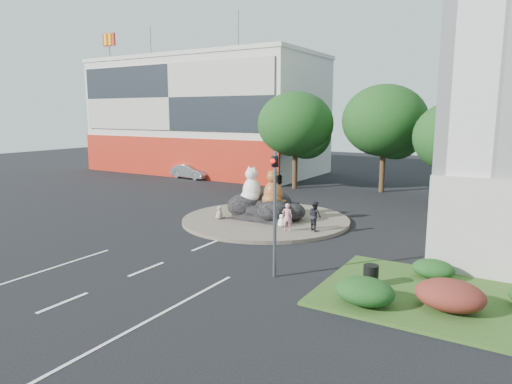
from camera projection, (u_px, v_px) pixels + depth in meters
ground at (147, 269)px, 19.06m from camera, size 120.00×120.00×0.00m
roundabout_island at (266, 220)px, 27.47m from camera, size 10.00×10.00×0.20m
rock_plinth at (266, 211)px, 27.38m from camera, size 3.20×2.60×0.90m
shophouse_block at (206, 115)px, 50.71m from camera, size 25.20×12.30×17.40m
grass_verge at (469, 304)px, 15.47m from camera, size 10.00×6.00×0.12m
tree_left at (297, 127)px, 38.77m from camera, size 6.46×6.46×8.27m
tree_mid at (386, 124)px, 36.84m from camera, size 6.84×6.84×8.76m
tree_right at (458, 141)px, 30.57m from camera, size 5.70×5.70×7.30m
hedge_near_green at (365, 291)px, 15.22m from camera, size 2.00×1.60×0.90m
hedge_red at (450, 295)px, 14.78m from camera, size 2.20×1.76×0.99m
hedge_back_green at (433, 269)px, 17.68m from camera, size 1.60×1.28×0.72m
traffic_light at (277, 187)px, 17.53m from camera, size 0.44×1.24×5.00m
cat_white at (252, 184)px, 27.39m from camera, size 1.55×1.41×2.23m
cat_tabby at (273, 187)px, 26.59m from camera, size 1.44×1.30×2.16m
kitten_calico at (219, 212)px, 27.21m from camera, size 0.60×0.57×0.80m
kitten_white at (282, 220)px, 25.34m from camera, size 0.57×0.54×0.73m
pedestrian_pink at (287, 217)px, 24.36m from camera, size 0.65×0.55×1.52m
pedestrian_dark at (315, 216)px, 24.44m from camera, size 0.99×0.94×1.60m
parked_car at (191, 172)px, 45.36m from camera, size 4.39×1.85×1.41m
litter_bin at (371, 275)px, 16.90m from camera, size 0.73×0.73×0.78m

